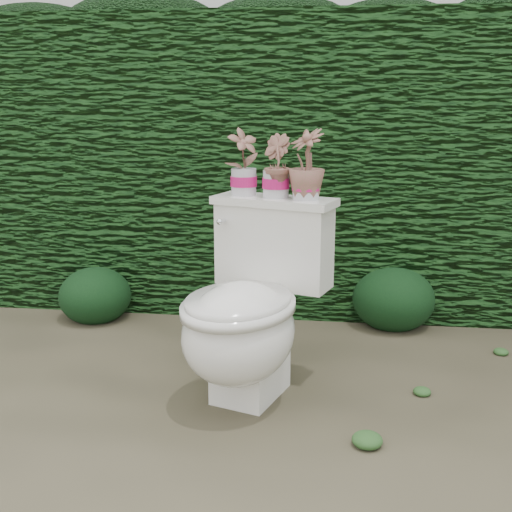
# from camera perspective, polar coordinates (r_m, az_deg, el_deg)

# --- Properties ---
(ground) EXTENTS (60.00, 60.00, 0.00)m
(ground) POSITION_cam_1_polar(r_m,az_deg,el_deg) (2.51, -2.95, -13.84)
(ground) COLOR brown
(ground) RESTS_ON ground
(hedge) EXTENTS (8.00, 1.00, 1.60)m
(hedge) POSITION_cam_1_polar(r_m,az_deg,el_deg) (3.83, 1.21, 8.32)
(hedge) COLOR #20531B
(hedge) RESTS_ON ground
(house_wall) EXTENTS (8.00, 3.50, 4.00)m
(house_wall) POSITION_cam_1_polar(r_m,az_deg,el_deg) (8.23, 9.18, 19.45)
(house_wall) COLOR silver
(house_wall) RESTS_ON ground
(toilet) EXTENTS (0.64, 0.79, 0.78)m
(toilet) POSITION_cam_1_polar(r_m,az_deg,el_deg) (2.50, -0.69, -5.07)
(toilet) COLOR white
(toilet) RESTS_ON ground
(potted_plant_left) EXTENTS (0.16, 0.16, 0.26)m
(potted_plant_left) POSITION_cam_1_polar(r_m,az_deg,el_deg) (2.66, -1.10, 8.22)
(potted_plant_left) COLOR #306B21
(potted_plant_left) RESTS_ON toilet
(potted_plant_center) EXTENTS (0.16, 0.17, 0.24)m
(potted_plant_center) POSITION_cam_1_polar(r_m,az_deg,el_deg) (2.60, 1.79, 7.85)
(potted_plant_center) COLOR #306B21
(potted_plant_center) RESTS_ON toilet
(potted_plant_right) EXTENTS (0.21, 0.21, 0.26)m
(potted_plant_right) POSITION_cam_1_polar(r_m,az_deg,el_deg) (2.54, 4.49, 7.95)
(potted_plant_right) COLOR #306B21
(potted_plant_right) RESTS_ON toilet
(liriope_clump_1) EXTENTS (0.39, 0.39, 0.31)m
(liriope_clump_1) POSITION_cam_1_polar(r_m,az_deg,el_deg) (3.58, -14.14, -3.00)
(liriope_clump_1) COLOR #133715
(liriope_clump_1) RESTS_ON ground
(liriope_clump_2) EXTENTS (0.43, 0.43, 0.34)m
(liriope_clump_2) POSITION_cam_1_polar(r_m,az_deg,el_deg) (3.45, 12.14, -3.27)
(liriope_clump_2) COLOR #133715
(liriope_clump_2) RESTS_ON ground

